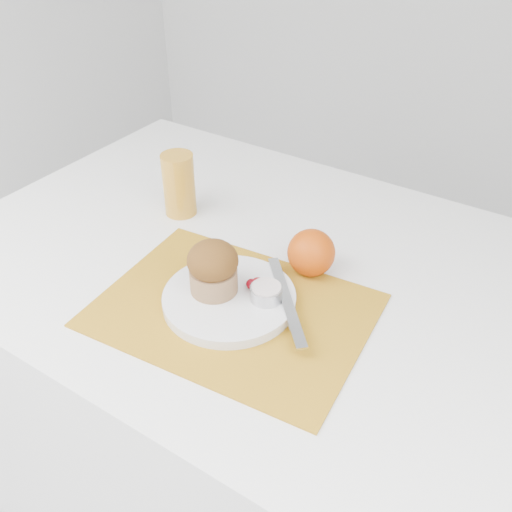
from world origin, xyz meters
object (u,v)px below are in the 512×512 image
Objects in this scene: table at (266,400)px; juice_glass at (179,185)px; orange at (311,253)px; muffin at (213,268)px; plate at (229,299)px.

table is 0.50m from juice_glass.
juice_glass reaches higher than table.
muffin is at bearing -122.39° from orange.
muffin reaches higher than table.
plate is 0.06m from muffin.
orange is (0.08, 0.02, 0.42)m from table.
juice_glass reaches higher than plate.
muffin is (0.22, -0.18, 0.00)m from juice_glass.
table is at bearing 81.26° from muffin.
juice_glass is at bearing 143.92° from plate.
plate reaches higher than table.
orange is at bearing 13.65° from table.
juice_glass is 1.39× the size of muffin.
muffin reaches higher than plate.
orange is at bearing 57.61° from muffin.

